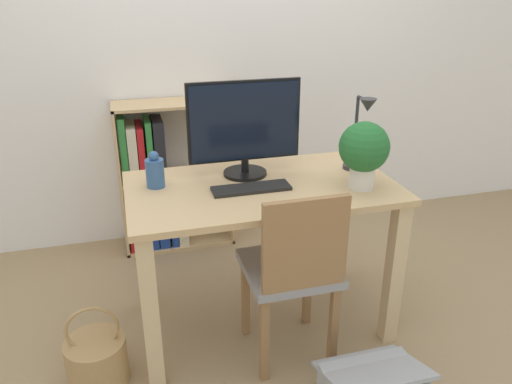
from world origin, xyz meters
TOP-DOWN VIEW (x-y plane):
  - ground_plane at (0.00, 0.00)m, footprint 10.00×10.00m
  - wall_back at (0.00, 1.15)m, footprint 8.00×0.05m
  - desk at (0.00, 0.00)m, footprint 1.24×0.70m
  - monitor at (-0.04, 0.15)m, footprint 0.54×0.21m
  - keyboard at (-0.06, -0.04)m, footprint 0.36×0.11m
  - vase at (-0.47, 0.11)m, footprint 0.08×0.08m
  - desk_lamp at (0.50, 0.03)m, footprint 0.10×0.19m
  - potted_plant at (0.43, -0.15)m, footprint 0.23×0.23m
  - chair at (0.06, -0.29)m, footprint 0.40×0.40m
  - bookshelf at (-0.41, 0.98)m, footprint 0.71×0.28m
  - basket at (-0.81, -0.21)m, footprint 0.26×0.26m

SIDE VIEW (x-z plane):
  - ground_plane at x=0.00m, z-range 0.00..0.00m
  - basket at x=-0.81m, z-range -0.08..0.31m
  - bookshelf at x=-0.41m, z-range -0.05..0.90m
  - chair at x=0.06m, z-range 0.05..0.92m
  - desk at x=0.00m, z-range 0.23..1.00m
  - keyboard at x=-0.06m, z-range 0.77..0.78m
  - vase at x=-0.47m, z-range 0.76..0.93m
  - potted_plant at x=0.43m, z-range 0.80..1.10m
  - desk_lamp at x=0.50m, z-range 0.81..1.19m
  - monitor at x=-0.04m, z-range 0.79..1.24m
  - wall_back at x=0.00m, z-range 0.00..2.60m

